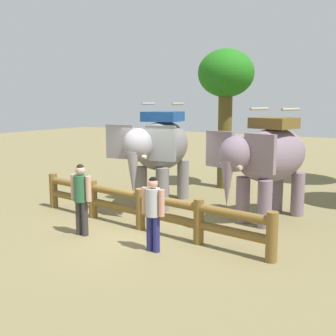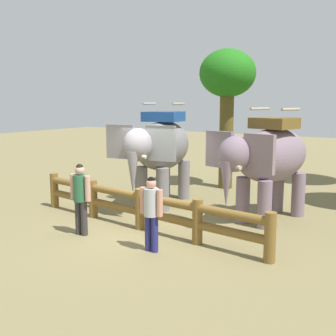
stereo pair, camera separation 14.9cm
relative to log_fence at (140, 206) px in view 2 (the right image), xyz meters
name	(u,v)px [view 2 (the right image)]	position (x,y,z in m)	size (l,w,h in m)	color
ground_plane	(140,229)	(0.00, 0.01, -0.61)	(60.00, 60.00, 0.00)	olive
log_fence	(140,206)	(0.00, 0.00, 0.00)	(7.35, 1.05, 1.05)	brown
elephant_near_left	(160,148)	(-0.95, 2.37, 1.18)	(2.19, 3.78, 3.18)	gray
elephant_center	(268,158)	(2.45, 2.47, 1.11)	(2.31, 3.65, 3.06)	slate
tourist_woman_in_black	(151,209)	(1.17, -1.16, 0.35)	(0.58, 0.33, 1.65)	navy
tourist_man_in_blue	(80,194)	(-0.93, -1.14, 0.41)	(0.62, 0.34, 1.76)	#343031
tree_far_right	(227,81)	(-0.38, 5.90, 3.33)	(2.04, 2.04, 5.09)	brown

